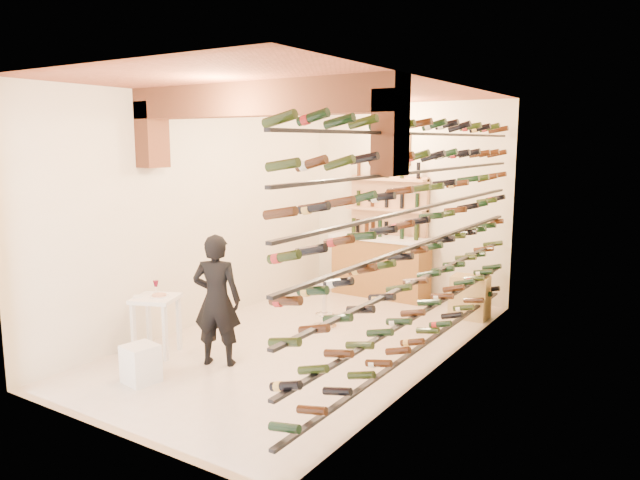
# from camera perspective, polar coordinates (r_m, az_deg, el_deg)

# --- Properties ---
(ground) EXTENTS (6.00, 6.00, 0.00)m
(ground) POSITION_cam_1_polar(r_m,az_deg,el_deg) (7.92, -1.19, -9.62)
(ground) COLOR beige
(ground) RESTS_ON ground
(room_shell) EXTENTS (3.52, 6.02, 3.21)m
(room_shell) POSITION_cam_1_polar(r_m,az_deg,el_deg) (7.29, -2.40, 6.80)
(room_shell) COLOR silver
(room_shell) RESTS_ON ground
(wine_rack) EXTENTS (0.32, 5.70, 2.56)m
(wine_rack) POSITION_cam_1_polar(r_m,az_deg,el_deg) (6.83, 9.48, 0.59)
(wine_rack) COLOR black
(wine_rack) RESTS_ON ground
(back_counter) EXTENTS (1.70, 0.62, 1.29)m
(back_counter) POSITION_cam_1_polar(r_m,az_deg,el_deg) (10.14, 5.77, -2.32)
(back_counter) COLOR olive
(back_counter) RESTS_ON ground
(back_shelving) EXTENTS (1.40, 0.31, 2.73)m
(back_shelving) POSITION_cam_1_polar(r_m,az_deg,el_deg) (10.24, 6.44, 1.39)
(back_shelving) COLOR tan
(back_shelving) RESTS_ON ground
(tasting_table) EXTENTS (0.65, 0.65, 0.87)m
(tasting_table) POSITION_cam_1_polar(r_m,az_deg,el_deg) (7.59, -15.28, -6.14)
(tasting_table) COLOR white
(tasting_table) RESTS_ON ground
(white_stool) EXTENTS (0.38, 0.38, 0.41)m
(white_stool) POSITION_cam_1_polar(r_m,az_deg,el_deg) (6.89, -16.62, -11.17)
(white_stool) COLOR white
(white_stool) RESTS_ON ground
(person) EXTENTS (0.66, 0.57, 1.54)m
(person) POSITION_cam_1_polar(r_m,az_deg,el_deg) (7.05, -9.75, -5.64)
(person) COLOR black
(person) RESTS_ON ground
(chrome_barstool) EXTENTS (0.34, 0.34, 0.66)m
(chrome_barstool) POSITION_cam_1_polar(r_m,az_deg,el_deg) (8.41, 0.42, -5.77)
(chrome_barstool) COLOR silver
(chrome_barstool) RESTS_ON ground
(crate_lower) EXTENTS (0.54, 0.38, 0.32)m
(crate_lower) POSITION_cam_1_polar(r_m,az_deg,el_deg) (9.18, 13.98, -6.18)
(crate_lower) COLOR tan
(crate_lower) RESTS_ON ground
(crate_upper) EXTENTS (0.55, 0.40, 0.31)m
(crate_upper) POSITION_cam_1_polar(r_m,az_deg,el_deg) (9.11, 14.05, -4.28)
(crate_upper) COLOR tan
(crate_upper) RESTS_ON crate_lower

